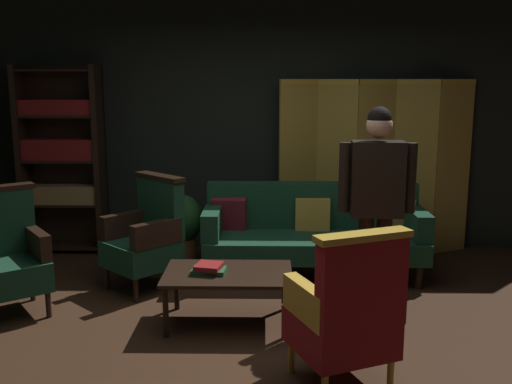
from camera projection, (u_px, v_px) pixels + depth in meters
ground_plane at (254, 336)px, 4.42m from camera, size 10.00×10.00×0.00m
back_wall at (258, 125)px, 6.55m from camera, size 7.20×0.10×2.80m
folding_screen at (375, 164)px, 6.40m from camera, size 2.12×0.24×1.90m
bookshelf at (62, 157)px, 6.40m from camera, size 0.90×0.32×2.05m
velvet_couch at (313, 229)px, 5.75m from camera, size 2.12×0.78×0.88m
coffee_table at (228, 278)px, 4.58m from camera, size 1.00×0.64×0.42m
armchair_gilt_accent at (346, 313)px, 3.60m from camera, size 0.76×0.76×1.04m
armchair_wing_left at (6, 255)px, 4.77m from camera, size 0.81×0.81×1.04m
armchair_wing_right at (147, 236)px, 5.36m from camera, size 0.82×0.82×1.04m
standing_figure at (377, 195)px, 4.51m from camera, size 0.59×0.24×1.70m
potted_plant at (182, 225)px, 6.06m from camera, size 0.45×0.45×0.74m
book_green_cloth at (209, 271)px, 4.56m from camera, size 0.27×0.20×0.04m
book_red_leather at (209, 266)px, 4.55m from camera, size 0.23×0.24×0.04m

